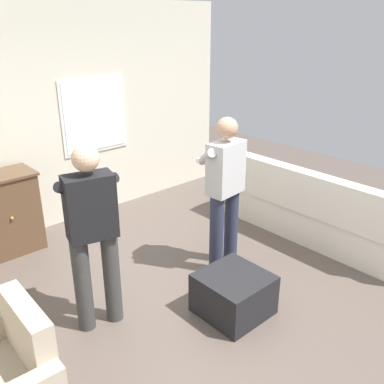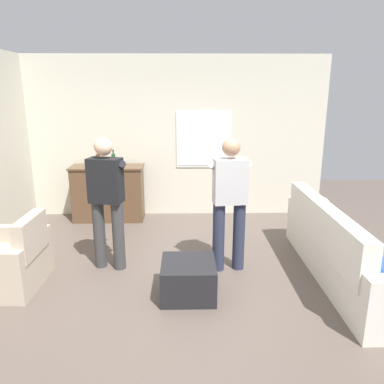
{
  "view_description": "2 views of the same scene",
  "coord_description": "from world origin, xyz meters",
  "px_view_note": "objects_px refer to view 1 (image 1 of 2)",
  "views": [
    {
      "loc": [
        -2.35,
        -2.45,
        2.59
      ],
      "look_at": [
        0.17,
        0.34,
        1.04
      ],
      "focal_mm": 40.0,
      "sensor_mm": 36.0,
      "label": 1
    },
    {
      "loc": [
        0.12,
        -3.99,
        2.23
      ],
      "look_at": [
        0.21,
        0.41,
        1.02
      ],
      "focal_mm": 35.0,
      "sensor_mm": 36.0,
      "label": 2
    }
  ],
  "objects_px": {
    "person_standing_left": "(92,230)",
    "person_standing_right": "(224,187)",
    "couch": "(309,212)",
    "ottoman": "(234,294)"
  },
  "relations": [
    {
      "from": "ottoman",
      "to": "person_standing_right",
      "type": "xyz_separation_m",
      "value": [
        0.51,
        0.64,
        0.74
      ]
    },
    {
      "from": "couch",
      "to": "person_standing_left",
      "type": "height_order",
      "value": "person_standing_left"
    },
    {
      "from": "ottoman",
      "to": "person_standing_left",
      "type": "bearing_deg",
      "value": 144.49
    },
    {
      "from": "ottoman",
      "to": "person_standing_right",
      "type": "relative_size",
      "value": 0.35
    },
    {
      "from": "couch",
      "to": "ottoman",
      "type": "bearing_deg",
      "value": -167.78
    },
    {
      "from": "ottoman",
      "to": "couch",
      "type": "bearing_deg",
      "value": 12.22
    },
    {
      "from": "person_standing_left",
      "to": "person_standing_right",
      "type": "xyz_separation_m",
      "value": [
        1.51,
        -0.07,
        0.0
      ]
    },
    {
      "from": "ottoman",
      "to": "person_standing_left",
      "type": "relative_size",
      "value": 0.35
    },
    {
      "from": "ottoman",
      "to": "person_standing_right",
      "type": "height_order",
      "value": "person_standing_right"
    },
    {
      "from": "couch",
      "to": "person_standing_right",
      "type": "xyz_separation_m",
      "value": [
        -1.26,
        0.26,
        0.58
      ]
    }
  ]
}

